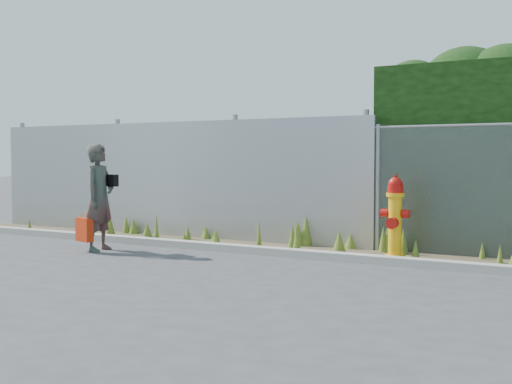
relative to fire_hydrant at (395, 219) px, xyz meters
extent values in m
plane|color=#3C3C3F|center=(-1.54, -2.33, -0.61)|extent=(80.00, 80.00, 0.00)
cube|color=#9E988F|center=(-1.54, -0.53, -0.55)|extent=(16.00, 0.22, 0.12)
cube|color=#493C2A|center=(-1.54, 0.07, -0.60)|extent=(16.00, 1.20, 0.01)
cone|color=#47621D|center=(-3.81, 0.63, -0.51)|extent=(0.16, 0.16, 0.20)
cone|color=#47621D|center=(-3.66, -0.24, -0.51)|extent=(0.16, 0.16, 0.19)
cone|color=#47621D|center=(0.31, 0.01, -0.46)|extent=(0.14, 0.14, 0.31)
cone|color=#47621D|center=(-0.89, 0.03, -0.43)|extent=(0.24, 0.24, 0.37)
cone|color=#47621D|center=(-5.43, 0.53, -0.46)|extent=(0.21, 0.21, 0.31)
cone|color=#47621D|center=(-0.34, 0.52, -0.40)|extent=(0.16, 0.16, 0.42)
cone|color=#47621D|center=(-0.93, 0.63, -0.48)|extent=(0.22, 0.22, 0.26)
cone|color=#47621D|center=(1.15, 0.56, -0.48)|extent=(0.10, 0.10, 0.26)
cone|color=#47621D|center=(-3.72, 0.54, -0.49)|extent=(0.13, 0.13, 0.24)
cone|color=#47621D|center=(-1.45, -0.35, -0.35)|extent=(0.14, 0.14, 0.52)
cone|color=#47621D|center=(-2.16, -0.26, -0.36)|extent=(0.10, 0.10, 0.51)
cone|color=#47621D|center=(-1.72, 0.60, -0.35)|extent=(0.22, 0.22, 0.53)
cone|color=#47621D|center=(0.00, 0.45, -0.40)|extent=(0.16, 0.16, 0.41)
cone|color=#47621D|center=(-0.28, 0.58, -0.36)|extent=(0.19, 0.19, 0.51)
cone|color=#47621D|center=(-7.40, -0.33, -0.47)|extent=(0.11, 0.11, 0.28)
cone|color=#47621D|center=(-5.64, 0.09, -0.41)|extent=(0.21, 0.21, 0.40)
cone|color=#47621D|center=(-2.94, -0.35, -0.45)|extent=(0.22, 0.22, 0.31)
cone|color=#47621D|center=(-3.96, 0.30, -0.48)|extent=(0.13, 0.13, 0.27)
cone|color=#47621D|center=(-1.84, 0.53, -0.40)|extent=(0.23, 0.23, 0.42)
cone|color=#47621D|center=(-5.06, 0.71, -0.52)|extent=(0.14, 0.14, 0.18)
cone|color=#47621D|center=(-4.88, 0.27, -0.48)|extent=(0.20, 0.20, 0.26)
cone|color=#47621D|center=(-4.20, -0.32, -0.34)|extent=(0.11, 0.11, 0.54)
cone|color=#47621D|center=(1.44, 0.28, -0.47)|extent=(0.10, 0.10, 0.28)
cone|color=#47621D|center=(-1.75, 0.12, -0.40)|extent=(0.17, 0.17, 0.41)
cone|color=#47621D|center=(-6.45, 0.16, -0.43)|extent=(0.16, 0.16, 0.37)
cone|color=#47621D|center=(-5.63, 0.54, -0.44)|extent=(0.16, 0.16, 0.35)
cone|color=#47621D|center=(-3.05, -0.27, -0.45)|extent=(0.10, 0.10, 0.31)
cube|color=#A1A5A8|center=(-4.79, 0.67, 0.49)|extent=(8.50, 0.08, 2.20)
cylinder|color=gray|center=(-8.84, 0.79, 0.54)|extent=(0.10, 0.10, 2.30)
cylinder|color=gray|center=(-6.04, 0.79, 0.54)|extent=(0.10, 0.10, 2.30)
cylinder|color=gray|center=(-3.24, 0.79, 0.54)|extent=(0.10, 0.10, 2.30)
cylinder|color=gray|center=(-0.74, 0.79, 0.54)|extent=(0.10, 0.10, 2.30)
cylinder|color=gray|center=(-0.49, 0.67, 0.42)|extent=(0.07, 0.07, 2.05)
sphere|color=black|center=(-0.20, 1.66, 1.97)|extent=(1.19, 1.19, 1.19)
sphere|color=black|center=(0.60, 1.95, 1.93)|extent=(1.68, 1.68, 1.68)
sphere|color=black|center=(1.27, 1.84, 1.93)|extent=(1.62, 1.62, 1.62)
cylinder|color=#F6B10C|center=(0.00, 0.01, -0.58)|extent=(0.31, 0.31, 0.07)
cylinder|color=#F6B10C|center=(0.00, 0.01, -0.14)|extent=(0.20, 0.20, 0.94)
cylinder|color=#F6B10C|center=(0.00, 0.01, 0.35)|extent=(0.27, 0.27, 0.06)
cylinder|color=#B20F0A|center=(0.00, 0.01, 0.43)|extent=(0.23, 0.23, 0.11)
sphere|color=#B20F0A|center=(0.00, 0.01, 0.51)|extent=(0.21, 0.21, 0.21)
cylinder|color=#B20F0A|center=(0.00, 0.01, 0.62)|extent=(0.06, 0.06, 0.06)
cylinder|color=#B20F0A|center=(-0.16, 0.01, 0.08)|extent=(0.11, 0.12, 0.12)
cylinder|color=#B20F0A|center=(0.16, 0.01, 0.08)|extent=(0.11, 0.12, 0.12)
cylinder|color=#B20F0A|center=(0.00, -0.15, -0.06)|extent=(0.17, 0.13, 0.17)
imported|color=#0E5D48|center=(-4.45, -1.47, 0.26)|extent=(0.51, 0.69, 1.74)
cube|color=#BE2D0A|center=(-4.56, -1.71, -0.25)|extent=(0.34, 0.13, 0.38)
cylinder|color=#BE2D0A|center=(-4.56, -1.71, 0.01)|extent=(0.16, 0.01, 0.01)
cube|color=black|center=(-4.37, -1.29, 0.53)|extent=(0.26, 0.11, 0.20)
camera|label=1|loc=(2.83, -9.27, 0.89)|focal=45.00mm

